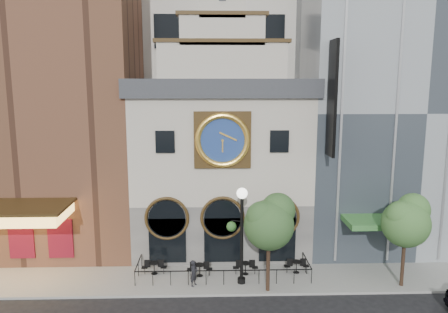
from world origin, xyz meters
The scene contains 14 objects.
ground centered at (0.00, 0.00, 0.00)m, with size 120.00×120.00×0.00m, color black.
sidewalk centered at (0.00, 2.50, 0.07)m, with size 44.00×5.00×0.15m, color gray.
clock_building centered at (0.00, 7.82, 6.69)m, with size 12.60×8.78×18.65m.
theater_building centered at (-13.00, 9.96, 12.60)m, with size 14.00×15.60×25.00m.
retail_building centered at (12.99, 9.99, 10.14)m, with size 14.00×14.40×20.00m.
cafe_railing centered at (0.00, 2.50, 0.60)m, with size 10.60×2.60×0.90m, color black, non-canonical shape.
bistro_0 centered at (-4.36, 2.80, 0.61)m, with size 1.58×0.68×0.90m.
bistro_1 centered at (-1.47, 2.43, 0.61)m, with size 1.58×0.68×0.90m.
bistro_2 centered at (1.41, 2.59, 0.61)m, with size 1.58×0.68×0.90m.
bistro_3 centered at (4.67, 2.71, 0.61)m, with size 1.58×0.68×0.90m.
pedestrian centered at (-1.78, 1.13, 0.94)m, with size 0.58×0.38×1.58m, color black.
lamppost centered at (1.08, 1.39, 3.81)m, with size 1.81×1.06×5.92m.
tree_left centered at (2.60, 0.44, 4.38)m, with size 2.99×2.88×5.76m.
tree_right centered at (10.67, 0.82, 4.24)m, with size 2.90×2.79×5.58m.
Camera 1 is at (-0.74, -23.25, 12.27)m, focal length 35.00 mm.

